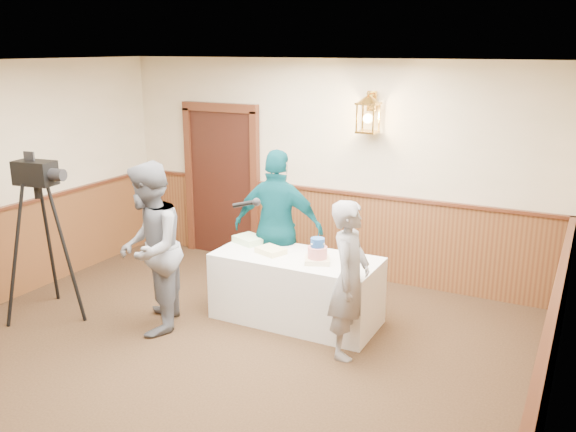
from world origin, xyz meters
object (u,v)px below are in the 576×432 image
object	(u,v)px
sheet_cake_green	(249,240)
interviewer	(150,249)
display_table	(296,288)
tiered_cake	(317,253)
sheet_cake_yellow	(271,251)
baker	(350,279)
tv_camera_rig	(44,248)
assistant_p	(278,228)

from	to	relation	value
sheet_cake_green	interviewer	bearing A→B (deg)	-118.17
display_table	tiered_cake	world-z (taller)	tiered_cake
tiered_cake	sheet_cake_yellow	world-z (taller)	tiered_cake
interviewer	baker	distance (m)	2.11
tiered_cake	sheet_cake_green	world-z (taller)	tiered_cake
tiered_cake	sheet_cake_yellow	bearing A→B (deg)	176.45
interviewer	tv_camera_rig	xyz separation A→B (m)	(-1.28, -0.25, -0.12)
interviewer	tv_camera_rig	size ratio (longest dim) A/B	1.03
display_table	tv_camera_rig	world-z (taller)	tv_camera_rig
sheet_cake_green	assistant_p	world-z (taller)	assistant_p
sheet_cake_green	baker	bearing A→B (deg)	-22.83
sheet_cake_yellow	assistant_p	bearing A→B (deg)	107.02
sheet_cake_green	tv_camera_rig	bearing A→B (deg)	-144.43
tiered_cake	tv_camera_rig	xyz separation A→B (m)	(-2.82, -1.07, -0.06)
tv_camera_rig	baker	bearing A→B (deg)	4.38
display_table	sheet_cake_yellow	size ratio (longest dim) A/B	6.10
display_table	baker	world-z (taller)	baker
sheet_cake_yellow	sheet_cake_green	world-z (taller)	sheet_cake_green
tiered_cake	sheet_cake_green	bearing A→B (deg)	165.64
sheet_cake_green	interviewer	distance (m)	1.22
baker	assistant_p	bearing A→B (deg)	51.49
baker	display_table	bearing A→B (deg)	55.93
baker	interviewer	bearing A→B (deg)	97.81
display_table	interviewer	distance (m)	1.64
tiered_cake	sheet_cake_yellow	xyz separation A→B (m)	(-0.58, 0.04, -0.07)
tiered_cake	baker	xyz separation A→B (m)	(0.51, -0.38, -0.07)
sheet_cake_yellow	interviewer	distance (m)	1.30
sheet_cake_yellow	tv_camera_rig	xyz separation A→B (m)	(-2.25, -1.11, 0.01)
tiered_cake	sheet_cake_yellow	size ratio (longest dim) A/B	1.14
sheet_cake_yellow	baker	size ratio (longest dim) A/B	0.19
sheet_cake_yellow	sheet_cake_green	size ratio (longest dim) A/B	0.90
display_table	assistant_p	distance (m)	0.78
tiered_cake	tv_camera_rig	size ratio (longest dim) A/B	0.19
sheet_cake_green	tv_camera_rig	xyz separation A→B (m)	(-1.85, -1.32, 0.01)
sheet_cake_green	assistant_p	size ratio (longest dim) A/B	0.18
sheet_cake_green	tv_camera_rig	distance (m)	2.27
baker	tv_camera_rig	bearing A→B (deg)	97.47
sheet_cake_yellow	assistant_p	world-z (taller)	assistant_p
assistant_p	tiered_cake	bearing A→B (deg)	138.68
baker	sheet_cake_green	bearing A→B (deg)	62.83
display_table	assistant_p	world-z (taller)	assistant_p
sheet_cake_yellow	tv_camera_rig	bearing A→B (deg)	-153.74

